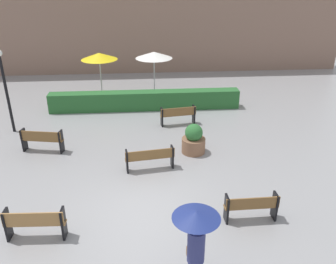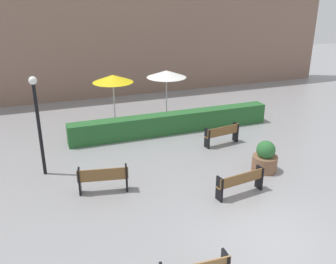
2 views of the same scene
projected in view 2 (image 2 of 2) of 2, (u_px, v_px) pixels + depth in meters
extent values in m
plane|color=gray|center=(277.00, 240.00, 9.77)|extent=(60.00, 60.00, 0.00)
cube|color=brown|center=(221.00, 134.00, 15.68)|extent=(1.64, 0.47, 0.04)
cube|color=brown|center=(224.00, 131.00, 15.50)|extent=(1.62, 0.28, 0.37)
cube|color=black|center=(207.00, 138.00, 15.34)|extent=(0.11, 0.34, 0.86)
cube|color=black|center=(236.00, 132.00, 16.02)|extent=(0.11, 0.34, 0.86)
cube|color=brown|center=(240.00, 182.00, 11.84)|extent=(1.75, 0.46, 0.04)
cube|color=brown|center=(243.00, 178.00, 11.66)|extent=(1.73, 0.27, 0.35)
cube|color=black|center=(219.00, 189.00, 11.48)|extent=(0.10, 0.33, 0.81)
cube|color=black|center=(259.00, 178.00, 12.19)|extent=(0.10, 0.33, 0.81)
cube|color=brown|center=(103.00, 178.00, 11.98)|extent=(1.66, 0.55, 0.04)
cube|color=brown|center=(103.00, 175.00, 11.77)|extent=(1.62, 0.34, 0.40)
cube|color=black|center=(80.00, 181.00, 11.86)|extent=(0.12, 0.35, 0.90)
cube|color=black|center=(127.00, 178.00, 12.10)|extent=(0.12, 0.35, 0.90)
cylinder|color=brown|center=(264.00, 163.00, 13.45)|extent=(0.91, 0.91, 0.58)
sphere|color=#2D6B33|center=(266.00, 150.00, 13.25)|extent=(0.69, 0.69, 0.69)
cylinder|color=black|center=(40.00, 131.00, 12.71)|extent=(0.12, 0.12, 3.33)
sphere|color=white|center=(33.00, 80.00, 12.06)|extent=(0.28, 0.28, 0.28)
cylinder|color=silver|center=(114.00, 103.00, 17.54)|extent=(0.06, 0.06, 2.37)
cone|color=yellow|center=(113.00, 79.00, 17.11)|extent=(1.91, 1.91, 0.35)
cylinder|color=silver|center=(166.00, 95.00, 19.08)|extent=(0.06, 0.06, 2.24)
cone|color=white|center=(166.00, 74.00, 18.67)|extent=(2.04, 2.04, 0.35)
cube|color=#28602D|center=(173.00, 123.00, 17.02)|extent=(9.56, 0.70, 0.94)
cube|color=#846656|center=(124.00, 27.00, 22.25)|extent=(28.00, 1.20, 8.24)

